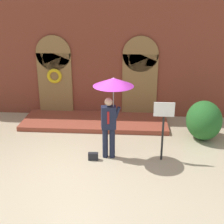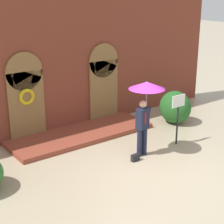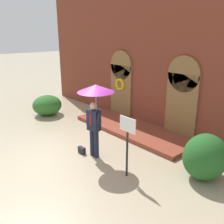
{
  "view_description": "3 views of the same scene",
  "coord_description": "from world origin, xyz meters",
  "px_view_note": "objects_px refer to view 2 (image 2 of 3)",
  "views": [
    {
      "loc": [
        1.33,
        -7.39,
        4.42
      ],
      "look_at": [
        0.75,
        1.23,
        1.15
      ],
      "focal_mm": 50.0,
      "sensor_mm": 36.0,
      "label": 1
    },
    {
      "loc": [
        -6.47,
        -7.48,
        5.09
      ],
      "look_at": [
        0.18,
        1.46,
        1.3
      ],
      "focal_mm": 60.0,
      "sensor_mm": 36.0,
      "label": 2
    },
    {
      "loc": [
        6.47,
        -3.78,
        3.83
      ],
      "look_at": [
        0.42,
        1.58,
        1.21
      ],
      "focal_mm": 40.0,
      "sensor_mm": 36.0,
      "label": 3
    }
  ],
  "objects_px": {
    "person_with_umbrella": "(146,96)",
    "shrub_right": "(175,107)",
    "handbag": "(135,158)",
    "sign_post": "(178,111)"
  },
  "relations": [
    {
      "from": "sign_post",
      "to": "shrub_right",
      "type": "bearing_deg",
      "value": 46.0
    },
    {
      "from": "sign_post",
      "to": "handbag",
      "type": "bearing_deg",
      "value": -175.24
    },
    {
      "from": "handbag",
      "to": "sign_post",
      "type": "bearing_deg",
      "value": 2.3
    },
    {
      "from": "person_with_umbrella",
      "to": "shrub_right",
      "type": "distance_m",
      "value": 3.46
    },
    {
      "from": "person_with_umbrella",
      "to": "sign_post",
      "type": "relative_size",
      "value": 1.37
    },
    {
      "from": "handbag",
      "to": "shrub_right",
      "type": "distance_m",
      "value": 3.81
    },
    {
      "from": "person_with_umbrella",
      "to": "sign_post",
      "type": "bearing_deg",
      "value": -1.58
    },
    {
      "from": "shrub_right",
      "to": "person_with_umbrella",
      "type": "bearing_deg",
      "value": -152.89
    },
    {
      "from": "handbag",
      "to": "shrub_right",
      "type": "height_order",
      "value": "shrub_right"
    },
    {
      "from": "sign_post",
      "to": "person_with_umbrella",
      "type": "bearing_deg",
      "value": 178.42
    }
  ]
}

